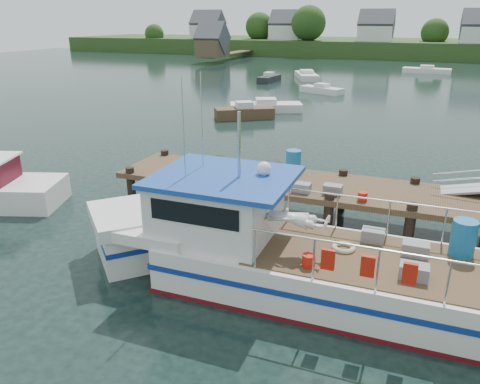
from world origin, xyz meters
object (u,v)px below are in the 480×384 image
(moored_far, at_px, (427,70))
(moored_d, at_px, (306,75))
(lobster_boat, at_px, (266,249))
(moored_a, at_px, (266,107))
(moored_b, at_px, (322,90))
(moored_rowboat, at_px, (244,112))
(moored_e, at_px, (269,78))

(moored_far, xyz_separation_m, moored_d, (-13.40, -11.59, 0.01))
(lobster_boat, distance_m, moored_far, 57.37)
(moored_a, xyz_separation_m, moored_b, (2.09, 10.87, -0.03))
(moored_rowboat, height_order, moored_d, moored_rowboat)
(moored_rowboat, distance_m, moored_d, 24.96)
(moored_a, distance_m, moored_e, 17.92)
(lobster_boat, xyz_separation_m, moored_a, (-7.84, 23.88, -0.63))
(lobster_boat, xyz_separation_m, moored_e, (-13.08, 41.01, -0.60))
(moored_e, bearing_deg, moored_d, 50.71)
(moored_a, bearing_deg, lobster_boat, -74.90)
(moored_far, xyz_separation_m, moored_a, (-11.35, -33.38, -0.00))
(lobster_boat, relative_size, moored_b, 2.58)
(moored_b, xyz_separation_m, moored_e, (-7.33, 6.27, 0.06))
(lobster_boat, relative_size, moored_a, 2.01)
(moored_d, bearing_deg, moored_e, -116.71)
(moored_b, height_order, moored_e, moored_e)
(moored_a, relative_size, moored_b, 1.29)
(moored_e, bearing_deg, lobster_boat, -77.20)
(moored_a, height_order, moored_d, moored_d)
(moored_rowboat, relative_size, moored_far, 0.70)
(moored_far, distance_m, moored_a, 35.26)
(moored_rowboat, height_order, moored_a, moored_rowboat)
(moored_b, bearing_deg, moored_far, 55.55)
(moored_e, bearing_deg, moored_far, 39.51)
(lobster_boat, height_order, moored_b, lobster_boat)
(moored_b, bearing_deg, moored_a, -112.99)
(moored_far, distance_m, moored_b, 24.34)
(moored_far, distance_m, moored_e, 23.22)
(moored_a, relative_size, moored_e, 1.41)
(lobster_boat, bearing_deg, moored_e, 107.42)
(moored_rowboat, bearing_deg, moored_far, 68.89)
(lobster_boat, xyz_separation_m, moored_d, (-9.89, 45.67, -0.62))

